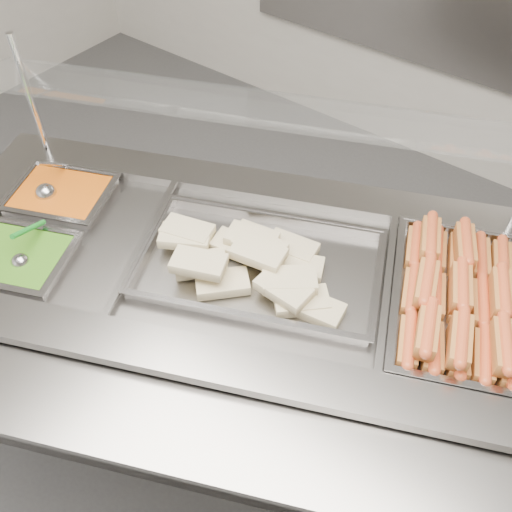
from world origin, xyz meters
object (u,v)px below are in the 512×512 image
Objects in this scene: sneeze_guard at (257,110)px; serving_spoon at (22,256)px; steam_counter at (242,345)px; pan_hotdogs at (455,307)px; pan_wraps at (259,268)px; ladle at (47,192)px.

sneeze_guard is 9.42× the size of serving_spoon.
sneeze_guard is at bearing 113.28° from steam_counter.
pan_wraps is (-0.54, -0.23, 0.02)m from pan_hotdogs.
ladle reaches higher than pan_wraps.
serving_spoon is at bearing -143.03° from steam_counter.
serving_spoon is (0.18, -0.24, 0.00)m from ladle.
sneeze_guard is at bearing 54.20° from serving_spoon.
serving_spoon reaches higher than pan_hotdogs.
pan_wraps is at bearing 13.33° from ladle.
pan_wraps is at bearing 35.79° from serving_spoon.
ladle is 0.30m from serving_spoon.
ladle is 1.03× the size of serving_spoon.
serving_spoon is at bearing -144.21° from pan_wraps.
steam_counter is 2.63× the size of pan_wraps.
serving_spoon is at bearing -125.80° from sneeze_guard.
pan_hotdogs is at bearing 30.17° from serving_spoon.
ladle is at bearing -162.42° from pan_hotdogs.
steam_counter is 0.87m from ladle.
pan_wraps is 4.37× the size of ladle.
steam_counter is at bearing -66.72° from sneeze_guard.
steam_counter is 0.88m from sneeze_guard.
pan_hotdogs is 0.82× the size of pan_wraps.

